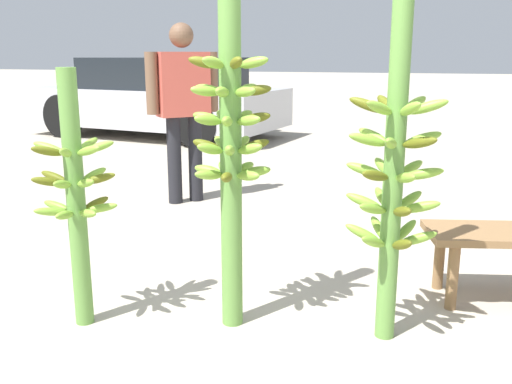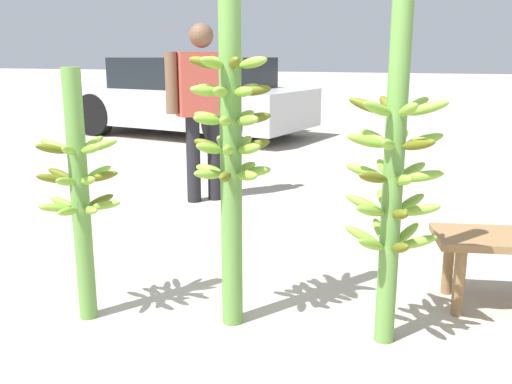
{
  "view_description": "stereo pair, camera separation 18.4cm",
  "coord_description": "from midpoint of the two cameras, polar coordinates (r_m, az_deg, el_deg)",
  "views": [
    {
      "loc": [
        0.92,
        -2.06,
        1.34
      ],
      "look_at": [
        0.14,
        0.5,
        0.69
      ],
      "focal_mm": 40.0,
      "sensor_mm": 36.0,
      "label": 1
    },
    {
      "loc": [
        1.1,
        -2.0,
        1.34
      ],
      "look_at": [
        0.14,
        0.5,
        0.69
      ],
      "focal_mm": 40.0,
      "sensor_mm": 36.0,
      "label": 2
    }
  ],
  "objects": [
    {
      "name": "ground_plane",
      "position": [
        2.63,
        -4.92,
        -16.96
      ],
      "size": [
        80.0,
        80.0,
        0.0
      ],
      "primitive_type": "plane",
      "color": "#A89E8C"
    },
    {
      "name": "banana_stalk_left",
      "position": [
        2.92,
        -15.52,
        0.08
      ],
      "size": [
        0.4,
        0.4,
        1.28
      ],
      "color": "#5B8C3D",
      "rests_on": "ground_plane"
    },
    {
      "name": "banana_stalk_center",
      "position": [
        2.71,
        -0.59,
        5.1
      ],
      "size": [
        0.39,
        0.39,
        1.74
      ],
      "color": "#5B8C3D",
      "rests_on": "ground_plane"
    },
    {
      "name": "banana_stalk_right",
      "position": [
        2.64,
        15.51,
        1.57
      ],
      "size": [
        0.45,
        0.45,
        1.6
      ],
      "color": "#5B8C3D",
      "rests_on": "ground_plane"
    },
    {
      "name": "vendor_person",
      "position": [
        5.2,
        -4.34,
        9.28
      ],
      "size": [
        0.55,
        0.55,
        1.6
      ],
      "rotation": [
        0.0,
        0.0,
        -2.36
      ],
      "color": "black",
      "rests_on": "ground_plane"
    },
    {
      "name": "parked_car",
      "position": [
        9.67,
        -6.26,
        9.41
      ],
      "size": [
        4.35,
        2.38,
        1.28
      ],
      "rotation": [
        0.0,
        0.0,
        1.42
      ],
      "color": "#B7B7BC",
      "rests_on": "ground_plane"
    }
  ]
}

